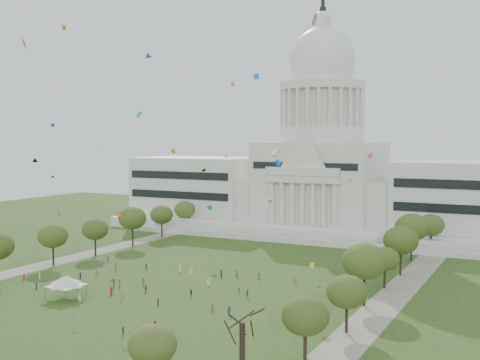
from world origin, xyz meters
The scene contains 32 objects.
ground centered at (0.00, 0.00, 0.00)m, with size 400.00×400.00×0.00m, color #2D4717.
capitol centered at (0.00, 113.59, 22.30)m, with size 160.00×64.50×91.30m.
path_left centered at (-48.00, 30.00, 0.02)m, with size 8.00×160.00×0.04m, color gray.
path_right centered at (48.00, 30.00, 0.02)m, with size 8.00×160.00×0.04m, color gray.
row_tree_r_0 centered at (44.94, -19.59, 7.75)m, with size 7.67×7.67×10.91m.
row_tree_r_1 centered at (46.22, -1.75, 7.66)m, with size 7.58×7.58×10.78m.
row_tree_l_2 centered at (-45.04, 17.30, 8.51)m, with size 8.42×8.42×11.97m.
row_tree_r_2 centered at (44.17, 17.44, 9.66)m, with size 9.55×9.55×13.58m.
row_tree_l_3 centered at (-44.09, 33.92, 8.21)m, with size 8.12×8.12×11.55m.
row_tree_r_3 centered at (44.40, 34.48, 7.08)m, with size 7.01×7.01×9.98m.
row_tree_l_4 centered at (-44.08, 52.42, 9.39)m, with size 9.29×9.29×13.21m.
row_tree_r_4 centered at (44.76, 50.04, 9.29)m, with size 9.19×9.19×13.06m.
row_tree_l_5 centered at (-45.22, 71.01, 8.42)m, with size 8.33×8.33×11.85m.
row_tree_r_5 centered at (43.49, 70.19, 9.93)m, with size 9.82×9.82×13.96m.
row_tree_l_6 centered at (-46.87, 89.14, 8.27)m, with size 8.19×8.19×11.64m.
row_tree_r_6 centered at (45.96, 88.13, 8.51)m, with size 8.42×8.42×11.97m.
near_tree_1 centered at (30.00, -40.00, 7.00)m, with size 6.93×6.93×9.86m.
big_bare_tree centered at (38.00, -28.00, 8.67)m, with size 6.00×5.00×12.80m.
event_tent centered at (-16.89, -7.38, 4.06)m, with size 9.51×9.51×5.24m.
person_0 centered at (35.66, 8.18, 1.00)m, with size 0.97×0.63×1.99m, color #B21E1E.
person_2 centered at (19.02, 11.80, 0.91)m, with size 0.89×0.55×1.82m, color #33723F.
person_3 centered at (16.69, 0.37, 0.74)m, with size 0.96×0.50×1.49m, color #994C8C.
person_4 centered at (7.02, 7.04, 0.88)m, with size 1.03×0.56×1.76m, color #26262B.
person_5 centered at (-4.28, 5.21, 0.85)m, with size 1.57×0.62×1.70m, color #B21E1E.
person_6 centered at (13.95, -16.86, 0.97)m, with size 0.95×0.62×1.94m, color #B21E1E.
person_7 centered at (-11.71, -8.82, 0.92)m, with size 0.67×0.49×1.84m, color silver.
person_8 centered at (-14.44, 6.17, 0.93)m, with size 0.91×0.56×1.87m, color #994C8C.
person_9 centered at (21.75, -1.91, 0.92)m, with size 1.18×0.61×1.83m, color navy.
person_10 centered at (15.27, 14.78, 0.67)m, with size 0.79×0.43×1.35m, color navy.
person_11 centered at (10.22, -21.57, 0.74)m, with size 1.38×0.54×1.48m, color #4C4C51.
distant_crowd centered at (-12.67, 14.10, 0.88)m, with size 62.77×34.57×1.95m.
kite_swarm centered at (-1.59, 9.01, 29.59)m, with size 80.82×108.37×57.97m.
Camera 1 is at (78.56, -107.47, 35.81)m, focal length 45.00 mm.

